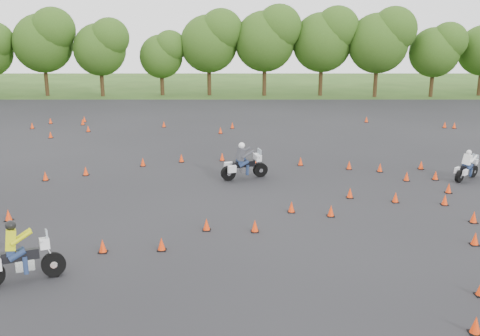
% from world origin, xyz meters
% --- Properties ---
extents(ground, '(140.00, 140.00, 0.00)m').
position_xyz_m(ground, '(0.00, 0.00, 0.00)').
color(ground, '#2D5119').
rests_on(ground, ground).
extents(asphalt_pad, '(62.00, 62.00, 0.00)m').
position_xyz_m(asphalt_pad, '(0.00, 6.00, 0.01)').
color(asphalt_pad, black).
rests_on(asphalt_pad, ground).
extents(treeline, '(86.65, 32.23, 10.42)m').
position_xyz_m(treeline, '(0.78, 35.46, 4.66)').
color(treeline, '#2B4B15').
rests_on(treeline, ground).
extents(traffic_cones, '(32.95, 32.97, 0.45)m').
position_xyz_m(traffic_cones, '(0.43, 5.47, 0.23)').
color(traffic_cones, '#F4380A').
rests_on(traffic_cones, asphalt_pad).
extents(rider_grey, '(2.61, 1.66, 1.94)m').
position_xyz_m(rider_grey, '(0.21, 6.41, 0.97)').
color(rider_grey, '#3A3B41').
rests_on(rider_grey, ground).
extents(rider_yellow, '(2.56, 1.72, 1.91)m').
position_xyz_m(rider_yellow, '(-6.53, -5.00, 0.96)').
color(rider_yellow, '#BEC311').
rests_on(rider_yellow, ground).
extents(rider_white, '(1.96, 1.82, 1.58)m').
position_xyz_m(rider_white, '(11.43, 6.22, 0.80)').
color(rider_white, white).
rests_on(rider_white, ground).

